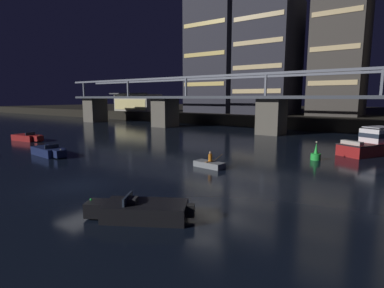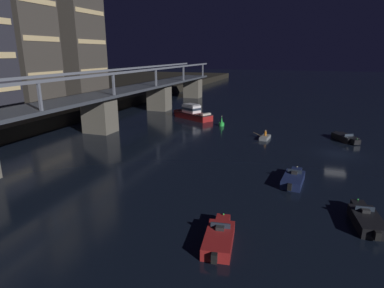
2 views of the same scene
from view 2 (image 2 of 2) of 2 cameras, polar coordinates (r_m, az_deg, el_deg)
name	(u,v)px [view 2 (image 2 of 2)]	position (r m, az deg, el deg)	size (l,w,h in m)	color
ground_plane	(337,154)	(44.33, 24.21, -1.65)	(400.00, 400.00, 0.00)	black
river_bridge	(99,106)	(52.98, -16.04, 6.37)	(93.35, 6.40, 9.38)	#605B51
tower_central	(11,20)	(71.22, -29.27, 18.46)	(9.21, 13.50, 31.62)	#423D38
tower_east_tall	(73,27)	(80.48, -20.25, 18.80)	(10.41, 9.83, 31.29)	#423D38
cabin_cruiser_near_left	(192,113)	(62.00, 0.05, 5.43)	(6.25, 8.99, 2.79)	maroon
speedboat_near_center	(366,220)	(27.60, 28.36, -11.63)	(5.23, 2.34, 1.16)	black
speedboat_near_right	(346,138)	(51.48, 25.44, 0.98)	(4.87, 3.60, 1.16)	black
speedboat_mid_left	(293,179)	(33.09, 17.42, -5.90)	(5.23, 2.14, 1.16)	#19234C
speedboat_mid_center	(219,238)	(22.40, 4.81, -16.15)	(5.23, 2.32, 1.16)	maroon
channel_buoy	(222,123)	(56.14, 5.23, 3.66)	(0.90, 0.90, 1.76)	green
dinghy_with_paddler	(265,137)	(48.54, 12.74, 1.15)	(2.71, 2.49, 1.36)	gray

